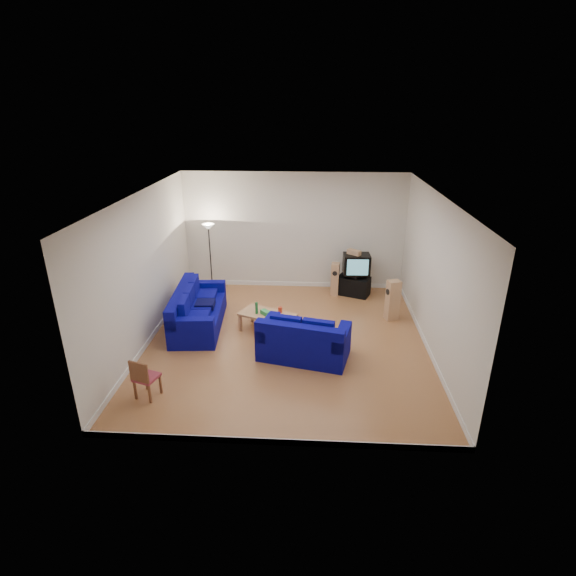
# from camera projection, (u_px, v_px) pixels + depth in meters

# --- Properties ---
(room) EXTENTS (6.01, 6.51, 3.21)m
(room) POSITION_uv_depth(u_px,v_px,m) (287.00, 276.00, 9.27)
(room) COLOR brown
(room) RESTS_ON ground
(sofa_three_seat) EXTENTS (1.19, 2.41, 0.90)m
(sofa_three_seat) POSITION_uv_depth(u_px,v_px,m) (196.00, 313.00, 10.41)
(sofa_three_seat) COLOR #010061
(sofa_three_seat) RESTS_ON ground
(sofa_loveseat) EXTENTS (1.96, 1.37, 0.89)m
(sofa_loveseat) POSITION_uv_depth(u_px,v_px,m) (303.00, 343.00, 9.10)
(sofa_loveseat) COLOR #010061
(sofa_loveseat) RESTS_ON ground
(coffee_table) EXTENTS (1.39, 1.07, 0.45)m
(coffee_table) POSITION_uv_depth(u_px,v_px,m) (268.00, 316.00, 10.12)
(coffee_table) COLOR tan
(coffee_table) RESTS_ON ground
(bottle) EXTENTS (0.09, 0.09, 0.27)m
(bottle) POSITION_uv_depth(u_px,v_px,m) (257.00, 308.00, 10.06)
(bottle) COLOR #197233
(bottle) RESTS_ON coffee_table
(tissue_box) EXTENTS (0.25, 0.26, 0.10)m
(tissue_box) POSITION_uv_depth(u_px,v_px,m) (265.00, 313.00, 10.04)
(tissue_box) COLOR green
(tissue_box) RESTS_ON coffee_table
(red_canister) EXTENTS (0.10, 0.10, 0.13)m
(red_canister) POSITION_uv_depth(u_px,v_px,m) (280.00, 310.00, 10.15)
(red_canister) COLOR red
(red_canister) RESTS_ON coffee_table
(remote) EXTENTS (0.14, 0.14, 0.02)m
(remote) POSITION_uv_depth(u_px,v_px,m) (285.00, 316.00, 9.99)
(remote) COLOR black
(remote) RESTS_ON coffee_table
(tv_stand) EXTENTS (0.95, 0.75, 0.51)m
(tv_stand) POSITION_uv_depth(u_px,v_px,m) (354.00, 286.00, 12.16)
(tv_stand) COLOR black
(tv_stand) RESTS_ON ground
(av_receiver) EXTENTS (0.52, 0.51, 0.09)m
(av_receiver) POSITION_uv_depth(u_px,v_px,m) (354.00, 275.00, 12.06)
(av_receiver) COLOR black
(av_receiver) RESTS_ON tv_stand
(television) EXTENTS (0.71, 0.55, 0.54)m
(television) POSITION_uv_depth(u_px,v_px,m) (356.00, 264.00, 11.94)
(television) COLOR black
(television) RESTS_ON av_receiver
(centre_speaker) EXTENTS (0.38, 0.34, 0.13)m
(centre_speaker) POSITION_uv_depth(u_px,v_px,m) (354.00, 252.00, 11.81)
(centre_speaker) COLOR tan
(centre_speaker) RESTS_ON television
(speaker_left) EXTENTS (0.24, 0.30, 0.89)m
(speaker_left) POSITION_uv_depth(u_px,v_px,m) (335.00, 279.00, 12.11)
(speaker_left) COLOR tan
(speaker_left) RESTS_ON ground
(speaker_right) EXTENTS (0.35, 0.31, 0.99)m
(speaker_right) POSITION_uv_depth(u_px,v_px,m) (393.00, 300.00, 10.68)
(speaker_right) COLOR tan
(speaker_right) RESTS_ON ground
(floor_lamp) EXTENTS (0.33, 0.33, 1.91)m
(floor_lamp) POSITION_uv_depth(u_px,v_px,m) (209.00, 236.00, 11.86)
(floor_lamp) COLOR black
(floor_lamp) RESTS_ON ground
(dining_chair) EXTENTS (0.47, 0.47, 0.79)m
(dining_chair) POSITION_uv_depth(u_px,v_px,m) (144.00, 377.00, 7.79)
(dining_chair) COLOR brown
(dining_chair) RESTS_ON ground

